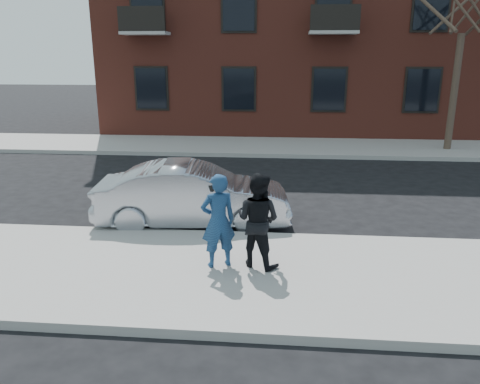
# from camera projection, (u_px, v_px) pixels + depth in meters

# --- Properties ---
(ground) EXTENTS (100.00, 100.00, 0.00)m
(ground) POSITION_uv_depth(u_px,v_px,m) (388.00, 280.00, 7.83)
(ground) COLOR black
(ground) RESTS_ON ground
(near_sidewalk) EXTENTS (50.00, 3.50, 0.15)m
(near_sidewalk) POSITION_uv_depth(u_px,v_px,m) (391.00, 283.00, 7.57)
(near_sidewalk) COLOR gray
(near_sidewalk) RESTS_ON ground
(near_curb) EXTENTS (50.00, 0.10, 0.15)m
(near_curb) POSITION_uv_depth(u_px,v_px,m) (371.00, 240.00, 9.29)
(near_curb) COLOR #999691
(near_curb) RESTS_ON ground
(far_sidewalk) EXTENTS (50.00, 3.50, 0.15)m
(far_sidewalk) POSITION_uv_depth(u_px,v_px,m) (328.00, 147.00, 18.55)
(far_sidewalk) COLOR gray
(far_sidewalk) RESTS_ON ground
(far_curb) EXTENTS (50.00, 0.10, 0.15)m
(far_curb) POSITION_uv_depth(u_px,v_px,m) (332.00, 157.00, 16.83)
(far_curb) COLOR #999691
(far_curb) RESTS_ON ground
(apartment_building) EXTENTS (24.30, 10.30, 12.30)m
(apartment_building) POSITION_uv_depth(u_px,v_px,m) (363.00, 1.00, 23.11)
(apartment_building) COLOR maroon
(apartment_building) RESTS_ON ground
(silver_sedan) EXTENTS (4.29, 1.87, 1.37)m
(silver_sedan) POSITION_uv_depth(u_px,v_px,m) (193.00, 195.00, 10.15)
(silver_sedan) COLOR #999BA3
(silver_sedan) RESTS_ON ground
(man_hoodie) EXTENTS (0.69, 0.59, 1.62)m
(man_hoodie) POSITION_uv_depth(u_px,v_px,m) (218.00, 221.00, 7.79)
(man_hoodie) COLOR navy
(man_hoodie) RESTS_ON near_sidewalk
(man_peacoat) EXTENTS (0.98, 0.89, 1.62)m
(man_peacoat) POSITION_uv_depth(u_px,v_px,m) (258.00, 220.00, 7.82)
(man_peacoat) COLOR black
(man_peacoat) RESTS_ON near_sidewalk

